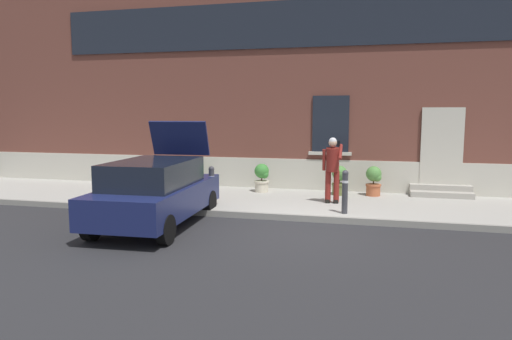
# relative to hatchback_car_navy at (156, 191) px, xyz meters

# --- Properties ---
(ground_plane) EXTENTS (80.00, 80.00, 0.00)m
(ground_plane) POSITION_rel_hatchback_car_navy_xyz_m (3.04, 0.29, -0.80)
(ground_plane) COLOR #232326
(sidewalk) EXTENTS (24.00, 3.60, 0.15)m
(sidewalk) POSITION_rel_hatchback_car_navy_xyz_m (3.04, 3.09, -0.72)
(sidewalk) COLOR #99968E
(sidewalk) RESTS_ON ground
(curb_edge) EXTENTS (24.00, 0.12, 0.15)m
(curb_edge) POSITION_rel_hatchback_car_navy_xyz_m (3.04, 1.23, -0.72)
(curb_edge) COLOR gray
(curb_edge) RESTS_ON ground
(building_facade) EXTENTS (24.00, 1.52, 7.50)m
(building_facade) POSITION_rel_hatchback_car_navy_xyz_m (3.05, 5.58, 2.93)
(building_facade) COLOR brown
(building_facade) RESTS_ON ground
(entrance_stoop) EXTENTS (1.70, 0.64, 0.32)m
(entrance_stoop) POSITION_rel_hatchback_car_navy_xyz_m (6.65, 4.62, -0.52)
(entrance_stoop) COLOR #9E998E
(entrance_stoop) RESTS_ON sidewalk
(hatchback_car_navy) EXTENTS (1.91, 4.12, 2.34)m
(hatchback_car_navy) POSITION_rel_hatchback_car_navy_xyz_m (0.00, 0.00, 0.00)
(hatchback_car_navy) COLOR #161E4C
(hatchback_car_navy) RESTS_ON ground
(bollard_near_person) EXTENTS (0.15, 0.15, 1.04)m
(bollard_near_person) POSITION_rel_hatchback_car_navy_xyz_m (4.08, 1.64, -0.09)
(bollard_near_person) COLOR #333338
(bollard_near_person) RESTS_ON sidewalk
(bollard_far_left) EXTENTS (0.15, 0.15, 1.04)m
(bollard_far_left) POSITION_rel_hatchback_car_navy_xyz_m (0.74, 1.64, -0.09)
(bollard_far_left) COLOR #333338
(bollard_far_left) RESTS_ON sidewalk
(person_on_phone) EXTENTS (0.51, 0.48, 1.75)m
(person_on_phone) POSITION_rel_hatchback_car_navy_xyz_m (3.69, 2.83, 0.35)
(person_on_phone) COLOR maroon
(person_on_phone) RESTS_ON sidewalk
(planter_charcoal) EXTENTS (0.44, 0.44, 0.86)m
(planter_charcoal) POSITION_rel_hatchback_car_navy_xyz_m (-0.83, 4.36, -0.19)
(planter_charcoal) COLOR #2D2D30
(planter_charcoal) RESTS_ON sidewalk
(planter_cream) EXTENTS (0.44, 0.44, 0.86)m
(planter_cream) POSITION_rel_hatchback_car_navy_xyz_m (1.48, 4.10, -0.19)
(planter_cream) COLOR beige
(planter_cream) RESTS_ON sidewalk
(planter_olive) EXTENTS (0.44, 0.44, 0.86)m
(planter_olive) POSITION_rel_hatchback_car_navy_xyz_m (3.80, 4.16, -0.19)
(planter_olive) COLOR #606B38
(planter_olive) RESTS_ON sidewalk
(planter_terracotta) EXTENTS (0.44, 0.44, 0.86)m
(planter_terracotta) POSITION_rel_hatchback_car_navy_xyz_m (4.77, 4.25, -0.19)
(planter_terracotta) COLOR #B25B38
(planter_terracotta) RESTS_ON sidewalk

